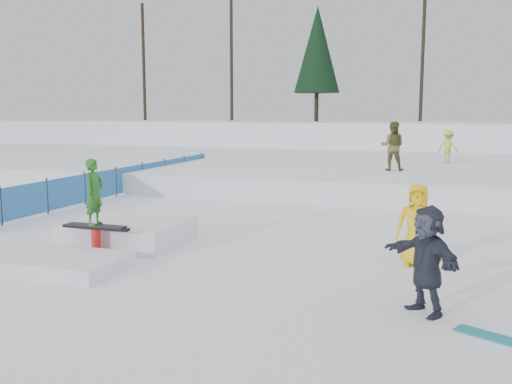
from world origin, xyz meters
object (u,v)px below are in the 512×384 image
(safety_fence, at_px, (116,182))
(walker_ygreen, at_px, (448,147))
(jib_rail_feature, at_px, (111,237))
(spectator_yellow, at_px, (417,225))
(spectator_dark, at_px, (427,260))
(walker_olive, at_px, (393,146))

(safety_fence, relative_size, walker_ygreen, 10.81)
(jib_rail_feature, bearing_deg, walker_ygreen, 66.42)
(spectator_yellow, distance_m, spectator_dark, 2.83)
(spectator_dark, bearing_deg, walker_ygreen, 136.24)
(walker_olive, bearing_deg, jib_rail_feature, 66.51)
(walker_olive, bearing_deg, safety_fence, 26.34)
(spectator_yellow, bearing_deg, safety_fence, 150.38)
(safety_fence, bearing_deg, walker_ygreen, 38.13)
(walker_olive, relative_size, spectator_yellow, 1.14)
(walker_olive, relative_size, spectator_dark, 1.13)
(walker_olive, bearing_deg, spectator_dark, 96.78)
(safety_fence, relative_size, walker_olive, 8.33)
(walker_olive, xyz_separation_m, spectator_dark, (1.86, -13.95, -0.91))
(spectator_dark, bearing_deg, spectator_yellow, 142.94)
(walker_olive, height_order, walker_ygreen, walker_olive)
(walker_olive, height_order, spectator_yellow, walker_olive)
(safety_fence, height_order, walker_olive, walker_olive)
(safety_fence, relative_size, spectator_dark, 9.39)
(walker_ygreen, distance_m, spectator_yellow, 15.34)
(spectator_yellow, bearing_deg, spectator_dark, -83.72)
(walker_olive, xyz_separation_m, walker_ygreen, (2.05, 4.18, -0.22))
(safety_fence, bearing_deg, jib_rail_feature, -58.28)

